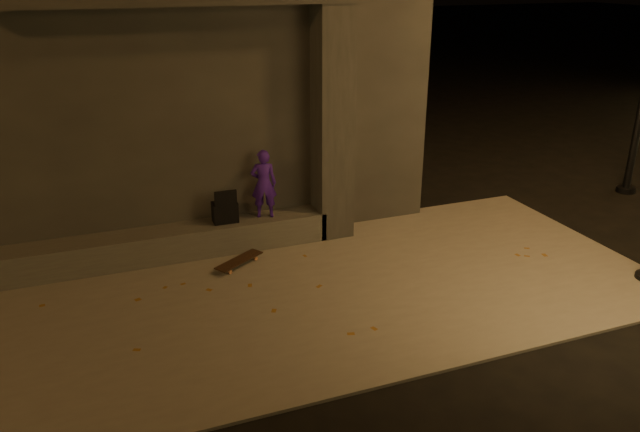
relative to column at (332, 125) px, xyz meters
name	(u,v)px	position (x,y,z in m)	size (l,w,h in m)	color
ground	(315,392)	(-1.70, -3.75, -1.84)	(120.00, 120.00, 0.00)	black
sidewalk	(262,301)	(-1.70, -1.75, -1.82)	(11.00, 4.40, 0.04)	#69635D
building	(129,60)	(-2.70, 2.74, 0.77)	(9.00, 5.10, 5.22)	#33312F
ledge	(130,249)	(-3.20, 0.00, -1.58)	(6.00, 0.55, 0.45)	#504D48
column	(332,125)	(0.00, 0.00, 0.00)	(0.55, 0.55, 3.60)	#33312F
skateboarder	(264,184)	(-1.13, 0.00, -0.81)	(0.39, 0.26, 1.08)	#3C1796
backpack	(225,210)	(-1.76, 0.00, -1.17)	(0.38, 0.25, 0.53)	black
skateboard	(239,261)	(-1.73, -0.65, -1.73)	(0.81, 0.62, 0.09)	black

